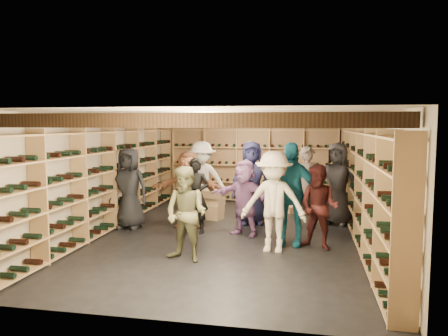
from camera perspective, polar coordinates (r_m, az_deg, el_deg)
ground at (r=8.94m, az=0.71°, el=-8.60°), size 8.00×8.00×0.00m
walls at (r=8.72m, az=0.72°, el=-0.93°), size 5.52×8.02×2.40m
ceiling at (r=8.66m, az=0.73°, el=6.98°), size 5.50×8.00×0.01m
ceiling_joists at (r=8.66m, az=0.73°, el=6.05°), size 5.40×7.12×0.18m
wine_rack_left at (r=9.53m, az=-14.68°, el=-1.31°), size 0.32×7.50×2.15m
wine_rack_right at (r=8.66m, az=17.71°, el=-2.09°), size 0.32×7.50×2.15m
wine_rack_back at (r=12.50m, az=3.84°, el=0.51°), size 4.70×0.30×2.15m
crate_stack_left at (r=10.23m, az=-1.58°, el=-4.80°), size 0.58×0.47×0.68m
crate_stack_right at (r=10.08m, az=4.06°, el=-5.47°), size 0.57×0.44×0.51m
crate_loose at (r=11.15m, az=9.52°, el=-5.34°), size 0.59×0.49×0.17m
person_0 at (r=9.47m, az=-12.30°, el=-2.60°), size 0.86×0.58×1.72m
person_1 at (r=8.89m, az=-3.71°, el=-3.61°), size 0.59×0.42×1.54m
person_2 at (r=7.09m, az=-4.97°, el=-6.00°), size 0.90×0.79×1.55m
person_3 at (r=7.61m, az=6.50°, el=-4.41°), size 1.18×0.73×1.75m
person_4 at (r=8.06m, az=8.59°, el=-3.36°), size 1.16×0.60×1.89m
person_5 at (r=9.40m, az=-4.73°, el=-2.79°), size 1.56×0.62×1.64m
person_6 at (r=9.66m, az=3.58°, el=-1.94°), size 1.03×0.81×1.85m
person_7 at (r=9.55m, az=10.90°, el=-2.45°), size 0.72×0.57×1.74m
person_8 at (r=7.92m, az=12.30°, el=-5.02°), size 0.90×0.81×1.51m
person_9 at (r=10.20m, az=-2.95°, el=-1.62°), size 1.23×0.79×1.81m
person_11 at (r=8.72m, az=2.70°, el=-3.86°), size 1.47×1.00×1.52m
person_12 at (r=9.93m, az=14.58°, el=-1.98°), size 1.03×0.84×1.82m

